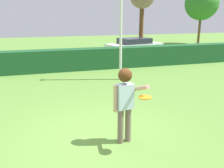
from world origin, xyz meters
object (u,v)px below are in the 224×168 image
(person, at_px, (125,97))
(frisbee, at_px, (145,97))
(lamppost, at_px, (121,10))
(parked_car_white, at_px, (134,46))
(willow_tree, at_px, (202,3))

(person, height_order, frisbee, person)
(frisbee, relative_size, lamppost, 0.05)
(frisbee, bearing_deg, person, 116.18)
(frisbee, height_order, parked_car_white, frisbee)
(person, xyz_separation_m, frisbee, (0.25, -0.52, 0.15))
(person, distance_m, lamppost, 6.19)
(willow_tree, bearing_deg, lamppost, -137.29)
(frisbee, relative_size, parked_car_white, 0.06)
(frisbee, height_order, willow_tree, willow_tree)
(person, xyz_separation_m, lamppost, (1.78, 5.59, 1.98))
(lamppost, bearing_deg, willow_tree, 42.71)
(person, distance_m, frisbee, 0.60)
(person, bearing_deg, willow_tree, 50.30)
(person, bearing_deg, frisbee, -63.82)
(willow_tree, bearing_deg, person, -129.70)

